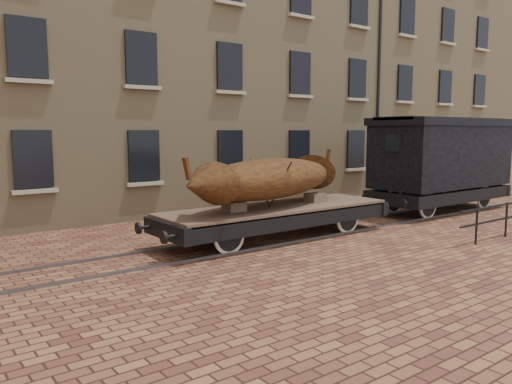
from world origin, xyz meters
TOP-DOWN VIEW (x-y plane):
  - ground at (0.00, 0.00)m, footprint 90.00×90.00m
  - warehouse_cream at (3.00, 9.99)m, footprint 40.00×10.19m
  - rail_track at (0.00, 0.00)m, footprint 30.00×1.52m
  - flatcar_wagon at (-0.78, 0.00)m, footprint 7.80×2.11m
  - iron_boat at (-1.05, -0.00)m, footprint 6.34×3.03m
  - goods_van at (7.22, 0.00)m, footprint 6.78×2.47m

SIDE VIEW (x-z plane):
  - ground at x=0.00m, z-range 0.00..0.00m
  - rail_track at x=0.00m, z-range 0.00..0.06m
  - flatcar_wagon at x=-0.78m, z-range 0.15..1.32m
  - iron_boat at x=-1.05m, z-range 0.95..2.49m
  - goods_van at x=7.22m, z-range 0.44..3.95m
  - warehouse_cream at x=3.00m, z-range 0.00..14.00m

